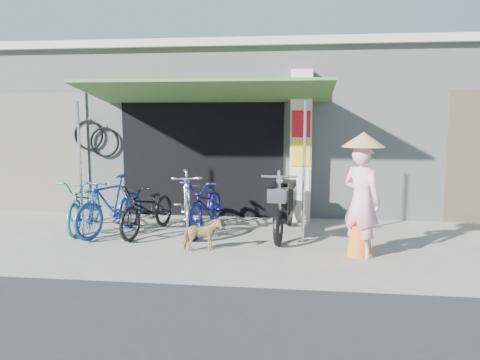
# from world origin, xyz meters

# --- Properties ---
(ground) EXTENTS (80.00, 80.00, 0.00)m
(ground) POSITION_xyz_m (0.00, 0.00, 0.00)
(ground) COLOR gray
(ground) RESTS_ON ground
(bicycle_shop) EXTENTS (12.30, 5.30, 3.66)m
(bicycle_shop) POSITION_xyz_m (-0.00, 5.09, 1.83)
(bicycle_shop) COLOR gray
(bicycle_shop) RESTS_ON ground
(shop_pillar) EXTENTS (0.42, 0.44, 3.00)m
(shop_pillar) POSITION_xyz_m (0.85, 2.45, 1.50)
(shop_pillar) COLOR beige
(shop_pillar) RESTS_ON ground
(awning) EXTENTS (4.60, 1.88, 2.72)m
(awning) POSITION_xyz_m (-0.90, 1.63, 2.51)
(awning) COLOR #3A622C
(awning) RESTS_ON ground
(neighbour_left) EXTENTS (2.60, 0.06, 2.60)m
(neighbour_left) POSITION_xyz_m (-5.00, 2.59, 1.30)
(neighbour_left) COLOR #6B665B
(neighbour_left) RESTS_ON ground
(bike_teal) EXTENTS (0.89, 1.90, 0.96)m
(bike_teal) POSITION_xyz_m (-3.12, 1.13, 0.48)
(bike_teal) COLOR #1A7878
(bike_teal) RESTS_ON ground
(bike_blue) EXTENTS (1.05, 1.81, 1.05)m
(bike_blue) POSITION_xyz_m (-2.51, 0.85, 0.53)
(bike_blue) COLOR navy
(bike_blue) RESTS_ON ground
(bike_black) EXTENTS (0.97, 1.86, 0.93)m
(bike_black) POSITION_xyz_m (-1.86, 0.97, 0.47)
(bike_black) COLOR black
(bike_black) RESTS_ON ground
(bike_silver) EXTENTS (0.96, 1.95, 1.13)m
(bike_silver) POSITION_xyz_m (-1.19, 1.16, 0.57)
(bike_silver) COLOR silver
(bike_silver) RESTS_ON ground
(bike_navy) EXTENTS (0.83, 1.93, 0.99)m
(bike_navy) POSITION_xyz_m (-0.85, 1.27, 0.49)
(bike_navy) COLOR navy
(bike_navy) RESTS_ON ground
(street_dog) EXTENTS (0.67, 0.51, 0.52)m
(street_dog) POSITION_xyz_m (-0.68, 0.00, 0.26)
(street_dog) COLOR tan
(street_dog) RESTS_ON ground
(moped) EXTENTS (0.58, 2.05, 1.16)m
(moped) POSITION_xyz_m (0.58, 1.20, 0.53)
(moped) COLOR black
(moped) RESTS_ON ground
(nun) EXTENTS (0.73, 0.72, 1.88)m
(nun) POSITION_xyz_m (1.75, 0.06, 0.92)
(nun) COLOR pink
(nun) RESTS_ON ground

